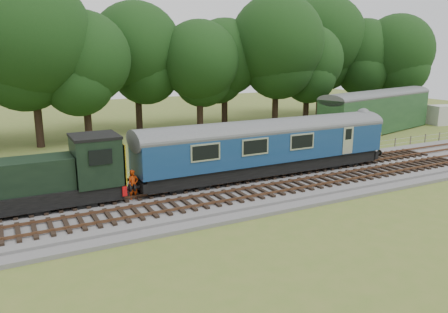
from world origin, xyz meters
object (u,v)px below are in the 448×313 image
dmu_railcar (267,142)px  parked_coach (378,109)px  worker (133,185)px  shunter_loco (44,179)px

dmu_railcar → parked_coach: parked_coach is taller
parked_coach → worker: bearing=-174.9°
dmu_railcar → parked_coach: size_ratio=1.01×
shunter_loco → worker: size_ratio=5.26×
dmu_railcar → shunter_loco: size_ratio=2.02×
worker → dmu_railcar: bearing=-1.3°
shunter_loco → parked_coach: parked_coach is taller
dmu_railcar → worker: bearing=-175.7°
shunter_loco → worker: shunter_loco is taller
shunter_loco → worker: 4.66m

